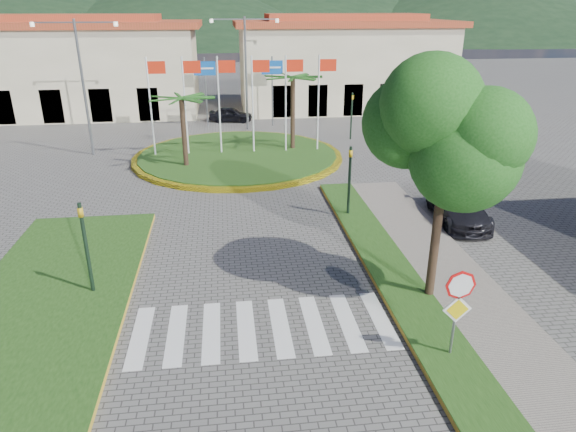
{
  "coord_description": "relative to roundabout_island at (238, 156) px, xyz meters",
  "views": [
    {
      "loc": [
        -0.75,
        -8.56,
        8.69
      ],
      "look_at": [
        1.33,
        8.0,
        1.83
      ],
      "focal_mm": 32.0,
      "sensor_mm": 36.0,
      "label": 1
    }
  ],
  "objects": [
    {
      "name": "white_van",
      "position": [
        -9.51,
        13.3,
        0.47
      ],
      "size": [
        5.11,
        3.71,
        1.29
      ],
      "primitive_type": "imported",
      "rotation": [
        0.0,
        0.0,
        1.95
      ],
      "color": "silver",
      "rests_on": "ground"
    },
    {
      "name": "hill_far_east",
      "position": [
        70.0,
        113.0,
        8.83
      ],
      "size": [
        120.0,
        120.0,
        18.0
      ],
      "primitive_type": "cone",
      "color": "black",
      "rests_on": "ground"
    },
    {
      "name": "median_left",
      "position": [
        -6.5,
        -16.0,
        -0.08
      ],
      "size": [
        5.0,
        14.0,
        0.18
      ],
      "primitive_type": "cube",
      "color": "#1C4012",
      "rests_on": "ground"
    },
    {
      "name": "street_lamp_west",
      "position": [
        -9.0,
        2.0,
        4.32
      ],
      "size": [
        4.8,
        0.16,
        8.0
      ],
      "color": "slate",
      "rests_on": "ground"
    },
    {
      "name": "verge_right",
      "position": [
        4.8,
        -20.0,
        -0.08
      ],
      "size": [
        1.6,
        28.0,
        0.18
      ],
      "primitive_type": "cube",
      "color": "#1C4012",
      "rests_on": "ground"
    },
    {
      "name": "sidewalk_right",
      "position": [
        6.0,
        -20.0,
        -0.1
      ],
      "size": [
        4.0,
        28.0,
        0.15
      ],
      "primitive_type": "cube",
      "color": "gray",
      "rests_on": "ground"
    },
    {
      "name": "building_right",
      "position": [
        10.0,
        16.0,
        3.73
      ],
      "size": [
        19.08,
        9.54,
        8.05
      ],
      "color": "beige",
      "rests_on": "ground"
    },
    {
      "name": "traffic_light_left",
      "position": [
        -5.2,
        -15.5,
        1.77
      ],
      "size": [
        0.15,
        0.18,
        3.2
      ],
      "color": "black",
      "rests_on": "ground"
    },
    {
      "name": "traffic_light_far",
      "position": [
        8.0,
        4.0,
        1.77
      ],
      "size": [
        0.18,
        0.15,
        3.2
      ],
      "color": "black",
      "rests_on": "ground"
    },
    {
      "name": "crosswalk",
      "position": [
        -0.0,
        -18.0,
        -0.17
      ],
      "size": [
        8.0,
        3.0,
        0.01
      ],
      "primitive_type": "cube",
      "color": "silver",
      "rests_on": "ground"
    },
    {
      "name": "car_side_right",
      "position": [
        9.11,
        -10.98,
        0.5
      ],
      "size": [
        2.46,
        4.87,
        1.35
      ],
      "primitive_type": "imported",
      "rotation": [
        0.0,
        0.0,
        -0.12
      ],
      "color": "black",
      "rests_on": "ground"
    },
    {
      "name": "deciduous_tree",
      "position": [
        5.5,
        -17.0,
        5.0
      ],
      "size": [
        3.6,
        3.6,
        6.8
      ],
      "color": "black",
      "rests_on": "ground"
    },
    {
      "name": "car_dark_b",
      "position": [
        7.07,
        14.6,
        0.51
      ],
      "size": [
        4.33,
        2.0,
        1.37
      ],
      "primitive_type": "imported",
      "rotation": [
        0.0,
        0.0,
        1.44
      ],
      "color": "black",
      "rests_on": "ground"
    },
    {
      "name": "hill_near_back",
      "position": [
        -10.0,
        108.0,
        7.83
      ],
      "size": [
        110.0,
        110.0,
        16.0
      ],
      "primitive_type": "cone",
      "color": "black",
      "rests_on": "ground"
    },
    {
      "name": "car_dark_a",
      "position": [
        -0.21,
        10.9,
        0.41
      ],
      "size": [
        3.62,
        2.03,
        1.16
      ],
      "primitive_type": "imported",
      "rotation": [
        0.0,
        0.0,
        1.37
      ],
      "color": "black",
      "rests_on": "ground"
    },
    {
      "name": "traffic_light_right",
      "position": [
        4.5,
        -10.0,
        1.77
      ],
      "size": [
        0.15,
        0.18,
        3.2
      ],
      "color": "black",
      "rests_on": "ground"
    },
    {
      "name": "direction_sign_west",
      "position": [
        -2.0,
        8.97,
        3.36
      ],
      "size": [
        1.6,
        0.14,
        5.2
      ],
      "color": "slate",
      "rests_on": "ground"
    },
    {
      "name": "direction_sign_east",
      "position": [
        3.0,
        8.97,
        3.36
      ],
      "size": [
        1.6,
        0.14,
        5.2
      ],
      "color": "slate",
      "rests_on": "ground"
    },
    {
      "name": "street_lamp_centre",
      "position": [
        1.0,
        8.0,
        4.32
      ],
      "size": [
        4.8,
        0.16,
        8.0
      ],
      "color": "slate",
      "rests_on": "ground"
    },
    {
      "name": "roundabout_island",
      "position": [
        0.0,
        0.0,
        0.0
      ],
      "size": [
        12.7,
        12.7,
        6.0
      ],
      "color": "yellow",
      "rests_on": "ground"
    },
    {
      "name": "stop_sign",
      "position": [
        4.9,
        -20.04,
        1.62
      ],
      "size": [
        0.8,
        0.11,
        2.65
      ],
      "color": "slate",
      "rests_on": "ground"
    },
    {
      "name": "building_left",
      "position": [
        -14.0,
        16.0,
        3.73
      ],
      "size": [
        23.32,
        9.54,
        8.05
      ],
      "color": "beige",
      "rests_on": "ground"
    }
  ]
}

